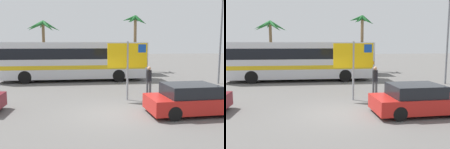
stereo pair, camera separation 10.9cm
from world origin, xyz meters
TOP-DOWN VIEW (x-y plane):
  - ground at (0.00, 0.00)m, footprint 120.00×120.00m
  - bus_front_coach at (-2.09, 9.96)m, footprint 11.76×2.61m
  - bus_rear_coach at (-0.88, 13.70)m, footprint 11.76×2.61m
  - ferry_sign at (1.08, 2.49)m, footprint 2.20×0.19m
  - car_red at (3.40, -0.45)m, footprint 4.25×2.03m
  - pedestrian_crossing_lot at (2.58, 3.66)m, footprint 0.32×0.32m
  - lamp_post_left_side at (9.05, 6.89)m, footprint 0.56×0.20m
  - palm_tree_seaside at (4.56, 16.31)m, footprint 2.86×2.80m
  - palm_tree_inland at (-5.62, 17.93)m, footprint 3.78×3.91m

SIDE VIEW (x-z plane):
  - ground at x=0.00m, z-range 0.00..0.00m
  - car_red at x=3.40m, z-range -0.03..1.30m
  - pedestrian_crossing_lot at x=2.58m, z-range 0.16..1.88m
  - bus_front_coach at x=-2.09m, z-range 0.20..3.37m
  - bus_rear_coach at x=-0.88m, z-range 0.20..3.37m
  - ferry_sign at x=1.08m, z-range 0.73..3.93m
  - lamp_post_left_side at x=9.05m, z-range 0.32..6.94m
  - palm_tree_inland at x=-5.62m, z-range 1.83..7.46m
  - palm_tree_seaside at x=4.56m, z-range 1.87..8.03m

